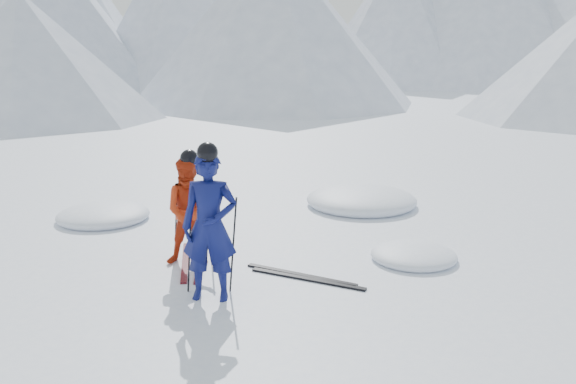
{
  "coord_description": "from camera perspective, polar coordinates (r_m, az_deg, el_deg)",
  "views": [
    {
      "loc": [
        -0.75,
        -7.97,
        3.13
      ],
      "look_at": [
        -1.34,
        0.5,
        1.1
      ],
      "focal_mm": 38.0,
      "sensor_mm": 36.0,
      "label": 1
    }
  ],
  "objects": [
    {
      "name": "ground",
      "position": [
        8.6,
        8.81,
        -8.07
      ],
      "size": [
        160.0,
        160.0,
        0.0
      ],
      "primitive_type": "plane",
      "color": "white",
      "rests_on": "ground"
    },
    {
      "name": "skier_blue",
      "position": [
        7.65,
        -7.34,
        -3.22
      ],
      "size": [
        0.69,
        0.46,
        1.9
      ],
      "primitive_type": "imported",
      "rotation": [
        0.0,
        0.0,
        -0.0
      ],
      "color": "#0D1351",
      "rests_on": "ground"
    },
    {
      "name": "skier_red",
      "position": [
        8.97,
        -9.05,
        -1.78
      ],
      "size": [
        0.87,
        0.73,
        1.6
      ],
      "primitive_type": "imported",
      "rotation": [
        0.0,
        0.0,
        0.17
      ],
      "color": "#B92D0E",
      "rests_on": "ground"
    },
    {
      "name": "pole_blue_left",
      "position": [
        7.94,
        -9.2,
        -5.04
      ],
      "size": [
        0.13,
        0.09,
        1.27
      ],
      "primitive_type": "cylinder",
      "rotation": [
        0.05,
        0.08,
        0.0
      ],
      "color": "black",
      "rests_on": "ground"
    },
    {
      "name": "pole_blue_right",
      "position": [
        7.93,
        -5.15,
        -4.95
      ],
      "size": [
        0.13,
        0.07,
        1.27
      ],
      "primitive_type": "cylinder",
      "rotation": [
        -0.04,
        0.08,
        0.0
      ],
      "color": "black",
      "rests_on": "ground"
    },
    {
      "name": "pole_red_left",
      "position": [
        9.35,
        -10.45,
        -2.91
      ],
      "size": [
        0.11,
        0.09,
        1.06
      ],
      "primitive_type": "cylinder",
      "rotation": [
        0.06,
        0.08,
        0.0
      ],
      "color": "black",
      "rests_on": "ground"
    },
    {
      "name": "pole_red_right",
      "position": [
        9.13,
        -6.94,
        -3.19
      ],
      "size": [
        0.11,
        0.08,
        1.06
      ],
      "primitive_type": "cylinder",
      "rotation": [
        -0.05,
        0.08,
        0.0
      ],
      "color": "black",
      "rests_on": "ground"
    },
    {
      "name": "ski_worn_left",
      "position": [
        9.24,
        -9.6,
        -6.46
      ],
      "size": [
        0.44,
        1.68,
        0.03
      ],
      "primitive_type": "cube",
      "rotation": [
        0.0,
        0.0,
        0.21
      ],
      "color": "black",
      "rests_on": "ground"
    },
    {
      "name": "ski_worn_right",
      "position": [
        9.18,
        -8.14,
        -6.52
      ],
      "size": [
        0.32,
        1.7,
        0.03
      ],
      "primitive_type": "cube",
      "rotation": [
        0.0,
        0.0,
        0.14
      ],
      "color": "black",
      "rests_on": "ground"
    },
    {
      "name": "ski_loose_a",
      "position": [
        8.61,
        1.18,
        -7.76
      ],
      "size": [
        1.58,
        0.79,
        0.03
      ],
      "primitive_type": "cube",
      "rotation": [
        0.0,
        0.0,
        1.14
      ],
      "color": "black",
      "rests_on": "ground"
    },
    {
      "name": "ski_loose_b",
      "position": [
        8.47,
        1.82,
        -8.14
      ],
      "size": [
        1.6,
        0.74,
        0.03
      ],
      "primitive_type": "cube",
      "rotation": [
        0.0,
        0.0,
        1.18
      ],
      "color": "black",
      "rests_on": "ground"
    },
    {
      "name": "snow_lumps",
      "position": [
        11.31,
        3.81,
        -2.65
      ],
      "size": [
        10.22,
        5.96,
        0.49
      ],
      "color": "white",
      "rests_on": "ground"
    }
  ]
}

